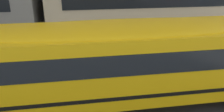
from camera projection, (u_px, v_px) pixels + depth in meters
ground_plane at (133, 82)px, 9.33m from camera, size 400.00×400.00×0.00m
sidewalk_far at (110, 33)px, 15.76m from camera, size 120.00×3.00×0.01m
lane_centreline at (133, 82)px, 9.33m from camera, size 110.00×0.16×0.01m
school_bus at (117, 58)px, 7.38m from camera, size 12.61×2.99×2.81m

